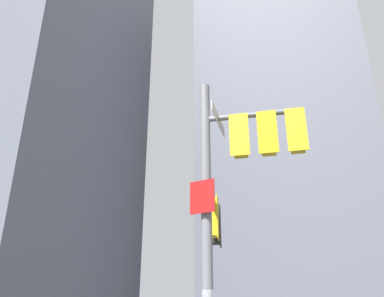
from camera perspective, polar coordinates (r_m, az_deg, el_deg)
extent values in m
cube|color=slate|center=(32.00, -20.58, 9.07)|extent=(12.01, 12.01, 36.69)
cube|color=slate|center=(33.95, 13.58, -0.69)|extent=(12.10, 12.10, 29.60)
cylinder|color=gray|center=(9.98, 1.99, -10.66)|extent=(0.25, 0.25, 7.74)
cylinder|color=gray|center=(10.89, 8.29, 4.50)|extent=(2.49, 0.54, 0.14)
cylinder|color=gray|center=(11.34, 2.44, -6.36)|extent=(0.66, 2.15, 0.14)
cube|color=yellow|center=(10.47, 6.35, 1.93)|extent=(0.48, 0.11, 1.14)
cube|color=yellow|center=(10.64, 6.47, 1.48)|extent=(0.39, 0.39, 1.00)
cylinder|color=#360605|center=(10.97, 6.49, 2.68)|extent=(0.21, 0.09, 0.20)
cube|color=black|center=(11.03, 6.47, 3.22)|extent=(0.23, 0.11, 0.02)
cylinder|color=#3C2C06|center=(10.82, 6.58, 1.03)|extent=(0.21, 0.09, 0.20)
cube|color=black|center=(10.88, 6.55, 1.59)|extent=(0.23, 0.11, 0.02)
cylinder|color=#19C672|center=(10.67, 6.67, -0.67)|extent=(0.21, 0.09, 0.20)
cube|color=black|center=(10.73, 6.64, -0.09)|extent=(0.23, 0.11, 0.02)
cube|color=yellow|center=(10.44, 10.11, 2.26)|extent=(0.48, 0.11, 1.14)
cube|color=yellow|center=(10.61, 10.17, 1.81)|extent=(0.39, 0.39, 1.00)
cylinder|color=#360605|center=(10.94, 10.08, 3.00)|extent=(0.21, 0.09, 0.20)
cube|color=black|center=(11.00, 10.04, 3.54)|extent=(0.23, 0.11, 0.02)
cylinder|color=#3C2C06|center=(10.79, 10.22, 1.35)|extent=(0.21, 0.09, 0.20)
cube|color=black|center=(10.85, 10.17, 1.91)|extent=(0.23, 0.11, 0.02)
cylinder|color=#19C672|center=(10.64, 10.36, -0.35)|extent=(0.21, 0.09, 0.20)
cube|color=black|center=(10.70, 10.31, 0.23)|extent=(0.23, 0.11, 0.02)
cube|color=yellow|center=(10.45, 13.88, 2.59)|extent=(0.48, 0.11, 1.14)
cube|color=yellow|center=(10.62, 13.87, 2.13)|extent=(0.39, 0.39, 1.00)
cylinder|color=#360605|center=(10.96, 13.68, 3.31)|extent=(0.21, 0.09, 0.20)
cube|color=black|center=(11.02, 13.62, 3.85)|extent=(0.23, 0.11, 0.02)
cylinder|color=#3C2C06|center=(10.80, 13.86, 1.66)|extent=(0.21, 0.09, 0.20)
cube|color=black|center=(10.86, 13.80, 2.22)|extent=(0.23, 0.11, 0.02)
cylinder|color=#19C672|center=(10.66, 14.05, -0.03)|extent=(0.21, 0.09, 0.20)
cube|color=black|center=(10.71, 13.98, 0.55)|extent=(0.23, 0.11, 0.02)
cube|color=yellow|center=(11.16, 3.48, -9.24)|extent=(0.15, 0.47, 1.14)
cube|color=yellow|center=(11.17, 2.49, -9.28)|extent=(0.41, 0.41, 1.00)
cylinder|color=#360605|center=(11.28, 1.44, -7.61)|extent=(0.11, 0.21, 0.20)
cube|color=black|center=(11.32, 1.40, -7.03)|extent=(0.12, 0.23, 0.02)
cylinder|color=#3C2C06|center=(11.19, 1.46, -9.32)|extent=(0.11, 0.21, 0.20)
cube|color=black|center=(11.22, 1.42, -8.73)|extent=(0.12, 0.23, 0.02)
cylinder|color=#19C672|center=(11.10, 1.48, -11.07)|extent=(0.11, 0.21, 0.20)
cube|color=black|center=(11.13, 1.44, -10.47)|extent=(0.12, 0.23, 0.02)
cube|color=black|center=(12.00, 3.78, -10.33)|extent=(0.15, 0.47, 1.14)
cube|color=black|center=(12.01, 2.87, -10.37)|extent=(0.41, 0.41, 1.00)
cylinder|color=#360605|center=(12.12, 1.88, -8.80)|extent=(0.11, 0.21, 0.20)
cube|color=black|center=(12.15, 1.84, -8.25)|extent=(0.12, 0.23, 0.02)
cylinder|color=#3C2C06|center=(12.03, 1.90, -10.40)|extent=(0.11, 0.21, 0.20)
cube|color=black|center=(12.06, 1.86, -9.85)|extent=(0.12, 0.23, 0.02)
cylinder|color=#19C672|center=(11.95, 1.92, -12.03)|extent=(0.11, 0.21, 0.20)
cube|color=black|center=(11.98, 1.89, -11.47)|extent=(0.12, 0.23, 0.02)
cube|color=white|center=(10.92, 3.57, 3.85)|extent=(0.19, 1.56, 0.28)
cube|color=#19479E|center=(10.92, 3.57, 3.85)|extent=(0.18, 1.52, 0.24)
cube|color=red|center=(9.98, 1.38, -6.47)|extent=(0.64, 0.09, 0.80)
cube|color=white|center=(9.98, 1.38, -6.47)|extent=(0.60, 0.08, 0.76)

